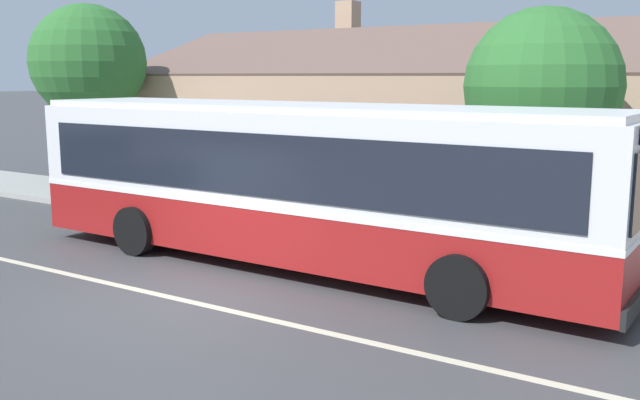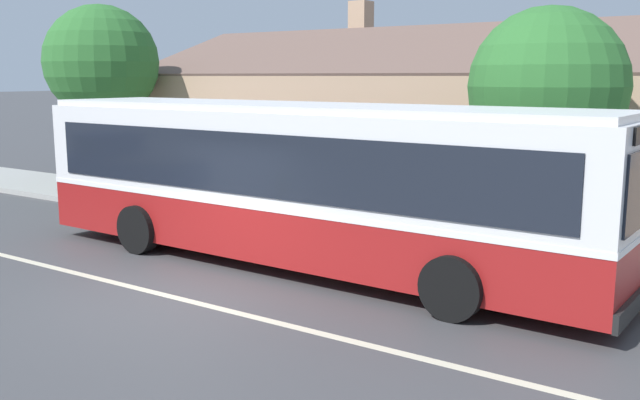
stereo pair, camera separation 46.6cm
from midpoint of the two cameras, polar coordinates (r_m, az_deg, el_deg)
name	(u,v)px [view 2 (the right image)]	position (r m, az deg, el deg)	size (l,w,h in m)	color
ground_plane	(173,297)	(12.08, -10.60, -7.66)	(300.00, 300.00, 0.00)	#424244
sidewalk_far	(362,229)	(16.67, 4.18, -2.37)	(60.00, 3.00, 0.15)	#9E9E99
lane_divider_stripe	(173,297)	(12.08, -10.60, -7.64)	(60.00, 0.16, 0.01)	beige
community_building	(529,131)	(23.29, 16.90, 5.32)	(25.28, 10.14, 6.32)	tan
transit_bus	(303,180)	(13.52, -0.36, 1.64)	(12.16, 2.93, 3.09)	maroon
bench_by_building	(126,180)	(21.84, -14.70, 1.58)	(1.77, 0.51, 0.94)	brown
street_tree_primary	(549,91)	(15.65, 18.69, 8.24)	(3.26, 3.26, 5.03)	#4C3828
street_tree_secondary	(101,63)	(24.41, -16.56, 10.47)	(3.67, 3.67, 5.88)	#4C3828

